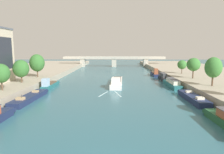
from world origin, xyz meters
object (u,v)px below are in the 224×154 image
barge_midriver (117,82)px  tree_right_third (182,65)px  moored_boat_left_midway (30,97)px  bridge_far (114,60)px  moored_boat_right_gap_after (172,83)px  moored_boat_right_end (155,74)px  moored_boat_left_gap_after (50,84)px  tree_left_far (37,63)px  moored_boat_right_downstream (193,98)px  tree_right_far (194,65)px  tree_right_past_mid (213,67)px  tree_left_nearest (21,69)px  tree_left_by_lamp (1,73)px  moored_boat_right_lone (163,77)px

barge_midriver → tree_right_third: tree_right_third is taller
moored_boat_left_midway → bridge_far: size_ratio=0.23×
moored_boat_right_gap_after → tree_right_third: (8.02, 16.44, 4.27)m
moored_boat_left_midway → moored_boat_right_end: (34.94, 40.80, 0.37)m
moored_boat_left_gap_after → bridge_far: 72.29m
moored_boat_left_midway → tree_left_far: bearing=107.2°
moored_boat_right_downstream → tree_right_far: (7.48, 19.94, 5.65)m
moored_boat_left_midway → tree_right_past_mid: 43.62m
tree_right_far → moored_boat_right_downstream: bearing=-110.6°
tree_right_past_mid → bridge_far: (-25.04, 77.22, -2.41)m
moored_boat_left_midway → tree_right_third: size_ratio=2.96×
moored_boat_right_end → tree_left_far: tree_left_far is taller
tree_left_nearest → bridge_far: bearing=71.3°
tree_left_by_lamp → tree_right_third: 59.03m
moored_boat_right_gap_after → bridge_far: 70.56m
tree_left_nearest → tree_right_past_mid: bearing=-5.0°
moored_boat_left_gap_after → tree_left_nearest: 8.76m
moored_boat_right_gap_after → moored_boat_left_gap_after: bearing=-177.3°
tree_left_far → moored_boat_right_end: bearing=24.3°
moored_boat_right_lone → tree_right_far: (7.29, -8.34, 5.17)m
tree_left_by_lamp → moored_boat_right_lone: bearing=33.4°
moored_boat_left_gap_after → moored_boat_right_downstream: 38.45m
barge_midriver → tree_left_far: (-25.81, 2.98, 5.67)m
moored_boat_right_gap_after → moored_boat_right_end: moored_boat_right_end is taller
tree_left_by_lamp → bridge_far: tree_left_by_lamp is taller
moored_boat_left_gap_after → tree_left_nearest: bearing=-156.1°
tree_left_by_lamp → moored_boat_right_end: bearing=44.1°
barge_midriver → tree_right_far: (23.84, 1.10, 5.35)m
moored_boat_right_lone → tree_right_third: 9.74m
moored_boat_left_gap_after → bridge_far: bridge_far is taller
moored_boat_left_gap_after → tree_left_far: tree_left_far is taller
moored_boat_left_gap_after → tree_left_by_lamp: (-6.05, -13.50, 4.85)m
moored_boat_right_downstream → tree_left_nearest: tree_left_nearest is taller
moored_boat_left_gap_after → moored_boat_right_end: 44.21m
barge_midriver → bridge_far: bridge_far is taller
barge_midriver → tree_left_nearest: (-26.05, -7.67, 4.84)m
moored_boat_left_gap_after → tree_right_third: bearing=22.5°
barge_midriver → moored_boat_left_midway: 26.84m
barge_midriver → tree_right_past_mid: bearing=-26.9°
tree_left_nearest → barge_midriver: bearing=16.4°
bridge_far → moored_boat_left_midway: bearing=-101.8°
moored_boat_right_downstream → tree_right_far: tree_right_far is taller
tree_left_by_lamp → tree_right_past_mid: (49.09, 6.21, 0.82)m
moored_boat_left_midway → moored_boat_left_gap_after: bearing=91.6°
moored_boat_right_lone → tree_right_past_mid: tree_right_past_mid is taller
tree_left_by_lamp → moored_boat_left_midway: bearing=-6.4°
tree_left_far → tree_right_past_mid: 51.67m
moored_boat_right_gap_after → tree_right_third: size_ratio=2.61×
moored_boat_right_end → tree_right_far: tree_right_far is taller
moored_boat_right_end → bridge_far: (-17.33, 43.36, 3.22)m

